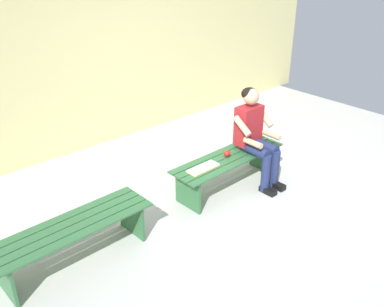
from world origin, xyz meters
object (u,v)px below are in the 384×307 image
(person_seated, at_px, (255,133))
(book_open, at_px, (203,168))
(apple, at_px, (227,154))
(bench_far, at_px, (73,234))
(bench_near, at_px, (229,164))

(person_seated, height_order, book_open, person_seated)
(apple, bearing_deg, bench_far, 0.61)
(bench_far, height_order, person_seated, person_seated)
(bench_far, xyz_separation_m, person_seated, (-2.49, 0.10, 0.35))
(bench_near, distance_m, apple, 0.15)
(book_open, bearing_deg, apple, -175.59)
(book_open, bearing_deg, bench_near, -178.60)
(bench_near, relative_size, apple, 19.92)
(bench_far, xyz_separation_m, book_open, (-1.68, 0.02, 0.12))
(apple, bearing_deg, book_open, 5.53)
(bench_far, relative_size, apple, 19.55)
(book_open, bearing_deg, bench_far, -1.81)
(person_seated, relative_size, book_open, 2.99)
(bench_far, relative_size, book_open, 3.85)
(apple, distance_m, book_open, 0.44)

